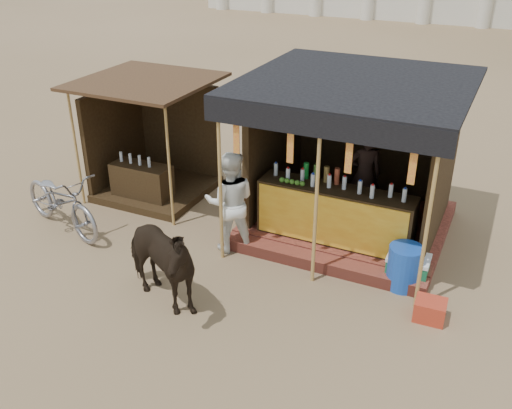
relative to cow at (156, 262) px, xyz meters
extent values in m
plane|color=#846B4C|center=(0.83, -0.03, -0.72)|extent=(120.00, 120.00, 0.00)
cube|color=brown|center=(1.83, 3.47, -0.61)|extent=(3.40, 2.80, 0.22)
cube|color=brown|center=(1.83, 1.92, -0.62)|extent=(3.40, 0.35, 0.20)
cube|color=#332412|center=(1.83, 2.52, -0.03)|extent=(2.60, 0.55, 0.95)
cube|color=orange|center=(1.83, 2.23, -0.03)|extent=(2.50, 0.02, 0.88)
cube|color=#332412|center=(1.83, 4.72, 0.75)|extent=(3.00, 0.12, 2.50)
cube|color=#332412|center=(0.33, 3.47, 0.75)|extent=(0.12, 2.50, 2.50)
cube|color=#332412|center=(3.33, 3.47, 0.75)|extent=(0.12, 2.50, 2.50)
cube|color=black|center=(1.83, 3.27, 2.03)|extent=(3.60, 3.60, 0.06)
cube|color=black|center=(1.83, 1.49, 1.85)|extent=(3.60, 0.06, 0.36)
cylinder|color=tan|center=(0.23, 1.52, 0.65)|extent=(0.06, 0.06, 2.75)
cylinder|color=tan|center=(1.83, 1.52, 0.65)|extent=(0.06, 0.06, 2.75)
cylinder|color=tan|center=(3.43, 1.52, 0.65)|extent=(0.06, 0.06, 2.75)
cube|color=red|center=(0.53, 1.52, 1.48)|extent=(0.10, 0.02, 0.55)
cube|color=red|center=(1.39, 1.52, 1.48)|extent=(0.10, 0.02, 0.55)
cube|color=red|center=(2.26, 1.52, 1.48)|extent=(0.10, 0.02, 0.55)
cube|color=red|center=(3.13, 1.52, 1.48)|extent=(0.10, 0.02, 0.55)
imported|color=black|center=(2.01, 3.57, 0.31)|extent=(0.70, 0.60, 1.62)
cube|color=#332412|center=(-2.17, 3.17, -0.65)|extent=(2.00, 2.00, 0.15)
cube|color=#332412|center=(-2.17, 4.12, 0.33)|extent=(1.90, 0.10, 2.10)
cube|color=#332412|center=(-3.12, 3.17, 0.33)|extent=(0.10, 1.90, 2.10)
cube|color=#472D19|center=(-2.17, 3.07, 1.63)|extent=(2.40, 2.40, 0.06)
cylinder|color=tan|center=(-3.22, 2.12, 0.45)|extent=(0.05, 0.05, 2.35)
cylinder|color=tan|center=(-1.12, 2.12, 0.45)|extent=(0.05, 0.05, 2.35)
cube|color=#332412|center=(-2.17, 2.67, -0.32)|extent=(1.20, 0.50, 0.80)
imported|color=black|center=(0.00, 0.00, 0.00)|extent=(1.87, 1.28, 1.44)
imported|color=gray|center=(-2.82, 1.15, -0.14)|extent=(2.33, 1.37, 1.16)
imported|color=white|center=(0.23, 1.85, 0.17)|extent=(1.07, 0.98, 1.77)
cylinder|color=#1748B2|center=(3.14, 1.97, -0.37)|extent=(0.62, 0.62, 0.70)
cube|color=#AA301C|center=(3.66, 1.33, -0.57)|extent=(0.44, 0.37, 0.31)
cube|color=#186D41|center=(3.17, 2.13, -0.52)|extent=(0.63, 0.44, 0.40)
cube|color=white|center=(3.17, 2.13, -0.29)|extent=(0.65, 0.46, 0.06)
camera|label=1|loc=(4.21, -5.59, 4.41)|focal=40.00mm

